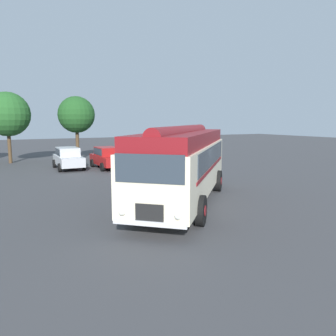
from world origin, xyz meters
The scene contains 8 objects.
ground_plane centered at (0.00, 0.00, 0.00)m, with size 120.00×120.00×0.00m, color #3D3D3F.
vintage_bus centered at (0.17, 0.61, 1.89)m, with size 8.56×9.13×3.49m.
car_near_left centered at (-2.41, 13.89, 0.85)m, with size 1.98×4.21×1.66m.
car_mid_left centered at (0.40, 12.82, 0.85)m, with size 2.06×4.25×1.66m.
car_mid_right centered at (3.16, 13.93, 0.85)m, with size 2.18×4.31×1.66m.
car_far_right centered at (6.14, 13.06, 0.85)m, with size 2.30×4.36×1.66m.
tree_left_of_centre centered at (-6.21, 19.88, 4.25)m, with size 3.84×3.84×6.19m.
tree_centre centered at (-0.37, 19.43, 4.24)m, with size 3.41×3.41×5.98m.
Camera 1 is at (-7.16, -11.98, 3.69)m, focal length 35.00 mm.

